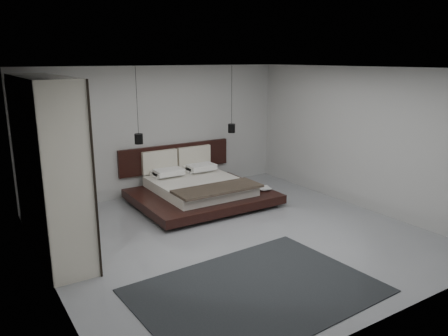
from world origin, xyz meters
TOP-DOWN VIEW (x-y plane):
  - floor at (0.00, 0.00)m, footprint 6.00×6.00m
  - ceiling at (0.00, 0.00)m, footprint 6.00×6.00m
  - wall_back at (0.00, 3.00)m, footprint 6.00×0.00m
  - wall_front at (0.00, -3.00)m, footprint 6.00×0.00m
  - wall_left at (-3.00, 0.00)m, footprint 0.00×6.00m
  - wall_right at (3.00, 0.00)m, footprint 0.00×6.00m
  - lattice_screen at (-2.95, 2.45)m, footprint 0.05×0.90m
  - bed at (0.36, 1.91)m, footprint 2.69×2.36m
  - book_lower at (1.46, 1.27)m, footprint 0.24×0.32m
  - book_upper at (1.45, 1.24)m, footprint 0.33×0.38m
  - pendant_left at (-0.75, 2.33)m, footprint 0.17×0.17m
  - pendant_right at (1.46, 2.33)m, footprint 0.16×0.16m
  - wardrobe at (-2.70, 1.14)m, footprint 0.65×2.75m
  - rug at (-0.79, -1.70)m, footprint 3.17×2.33m

SIDE VIEW (x-z plane):
  - floor at x=0.00m, z-range 0.00..0.00m
  - rug at x=-0.79m, z-range 0.00..0.01m
  - book_lower at x=1.46m, z-range 0.25..0.28m
  - bed at x=0.36m, z-range -0.25..0.81m
  - book_upper at x=1.45m, z-range 0.28..0.30m
  - lattice_screen at x=-2.95m, z-range 0.00..2.60m
  - wardrobe at x=-2.70m, z-range 0.00..2.70m
  - wall_back at x=0.00m, z-range -1.60..4.40m
  - wall_front at x=0.00m, z-range -1.60..4.40m
  - wall_left at x=-3.00m, z-range -1.60..4.40m
  - wall_right at x=3.00m, z-range -1.60..4.40m
  - pendant_left at x=-0.75m, z-range 0.65..2.16m
  - pendant_right at x=1.46m, z-range 0.69..2.17m
  - ceiling at x=0.00m, z-range 2.80..2.80m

